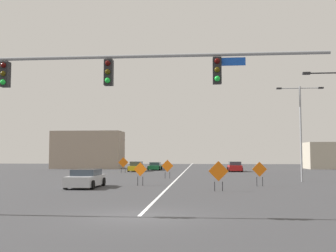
{
  "coord_description": "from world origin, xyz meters",
  "views": [
    {
      "loc": [
        2.45,
        -15.49,
        2.42
      ],
      "look_at": [
        -0.17,
        15.33,
        4.65
      ],
      "focal_mm": 42.2,
      "sensor_mm": 36.0,
      "label": 1
    }
  ],
  "objects": [
    {
      "name": "car_silver_approaching",
      "position": [
        -6.04,
        13.04,
        0.64
      ],
      "size": [
        2.15,
        4.58,
        1.33
      ],
      "color": "#B7BABF",
      "rests_on": "ground"
    },
    {
      "name": "car_red_passing",
      "position": [
        7.11,
        41.09,
        0.68
      ],
      "size": [
        2.01,
        3.93,
        1.41
      ],
      "color": "red",
      "rests_on": "ground"
    },
    {
      "name": "ground",
      "position": [
        0.0,
        0.0,
        0.0
      ],
      "size": [
        170.01,
        170.01,
        0.0
      ],
      "primitive_type": "plane",
      "color": "#38383A"
    },
    {
      "name": "car_yellow_mid",
      "position": [
        -6.9,
        40.72,
        0.67
      ],
      "size": [
        1.97,
        4.44,
        1.41
      ],
      "color": "gold",
      "rests_on": "ground"
    },
    {
      "name": "construction_sign_right_lane",
      "position": [
        3.56,
        10.9,
        1.24
      ],
      "size": [
        1.34,
        0.11,
        1.99
      ],
      "color": "orange",
      "rests_on": "ground"
    },
    {
      "name": "road_centre_stripe",
      "position": [
        0.0,
        47.22,
        0.0
      ],
      "size": [
        0.16,
        94.45,
        0.01
      ],
      "color": "white",
      "rests_on": "ground"
    },
    {
      "name": "construction_sign_left_shoulder",
      "position": [
        -7.84,
        35.97,
        1.28
      ],
      "size": [
        1.32,
        0.35,
        2.05
      ],
      "color": "orange",
      "rests_on": "ground"
    },
    {
      "name": "construction_sign_right_shoulder",
      "position": [
        -2.3,
        15.02,
        1.15
      ],
      "size": [
        1.07,
        0.28,
        1.81
      ],
      "color": "orange",
      "rests_on": "ground"
    },
    {
      "name": "construction_sign_median_near",
      "position": [
        6.86,
        15.24,
        1.18
      ],
      "size": [
        1.14,
        0.15,
        1.86
      ],
      "color": "orange",
      "rests_on": "ground"
    },
    {
      "name": "car_green_near",
      "position": [
        -4.74,
        45.48,
        0.57
      ],
      "size": [
        1.94,
        4.58,
        1.21
      ],
      "color": "#196B38",
      "rests_on": "ground"
    },
    {
      "name": "construction_sign_median_far",
      "position": [
        -0.99,
        24.33,
        1.17
      ],
      "size": [
        1.22,
        0.17,
        1.88
      ],
      "color": "orange",
      "rests_on": "ground"
    },
    {
      "name": "street_lamp_mid_left",
      "position": [
        11.3,
        20.5,
        5.06
      ],
      "size": [
        4.12,
        0.24,
        8.51
      ],
      "color": "gray",
      "rests_on": "ground"
    },
    {
      "name": "roadside_building_west",
      "position": [
        -17.03,
        51.08,
        3.19
      ],
      "size": [
        11.84,
        5.04,
        6.38
      ],
      "color": "gray",
      "rests_on": "ground"
    },
    {
      "name": "traffic_signal_assembly",
      "position": [
        -3.45,
        -0.02,
        5.34
      ],
      "size": [
        17.52,
        0.44,
        6.81
      ],
      "color": "gray",
      "rests_on": "ground"
    }
  ]
}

